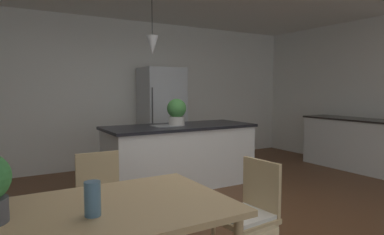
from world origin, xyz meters
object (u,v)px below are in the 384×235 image
Objects in this scene: refrigerator at (162,117)px; dining_table at (67,224)px; kitchen_island at (180,155)px; potted_plant_on_island at (177,111)px; vase_on_dining_table at (93,199)px; chair_far_right at (102,200)px; chair_kitchen_end at (249,212)px.

dining_table is at bearing -122.53° from refrigerator.
potted_plant_on_island reaches higher than kitchen_island.
dining_table is 0.23m from vase_on_dining_table.
refrigerator is (1.95, 2.87, 0.44)m from chair_far_right.
kitchen_island is (2.03, 2.37, -0.20)m from dining_table.
chair_kitchen_end is (1.35, 0.00, -0.19)m from dining_table.
vase_on_dining_table is (0.12, -0.10, 0.16)m from dining_table.
dining_table is 4.46m from refrigerator.
vase_on_dining_table is at bearing -174.94° from chair_kitchen_end.
potted_plant_on_island is 2.00× the size of vase_on_dining_table.
dining_table is 1.07× the size of refrigerator.
refrigerator is at bearing 55.83° from chair_far_right.
vase_on_dining_table reaches higher than chair_kitchen_end.
dining_table is 3.12m from kitchen_island.
refrigerator is (1.04, 3.75, 0.44)m from chair_kitchen_end.
chair_kitchen_end is 3.91m from refrigerator.
potted_plant_on_island is at bearing 44.23° from chair_far_right.
dining_table is 2.25× the size of chair_far_right.
potted_plant_on_island is at bearing 75.25° from chair_kitchen_end.
chair_kitchen_end is 2.52m from potted_plant_on_island.
kitchen_island is at bearing -104.84° from refrigerator.
chair_far_right is 2.17m from kitchen_island.
chair_far_right is at bearing 136.05° from chair_kitchen_end.
vase_on_dining_table is (-1.85, -2.47, -0.29)m from potted_plant_on_island.
vase_on_dining_table is at bearing -108.00° from chair_far_right.
kitchen_island is at bearing 74.03° from chair_kitchen_end.
dining_table is at bearing -130.57° from kitchen_island.
kitchen_island is at bearing 0.00° from potted_plant_on_island.
refrigerator reaches higher than dining_table.
chair_kitchen_end is 2.23× the size of potted_plant_on_island.
refrigerator is at bearing 59.52° from vase_on_dining_table.
potted_plant_on_island reaches higher than dining_table.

